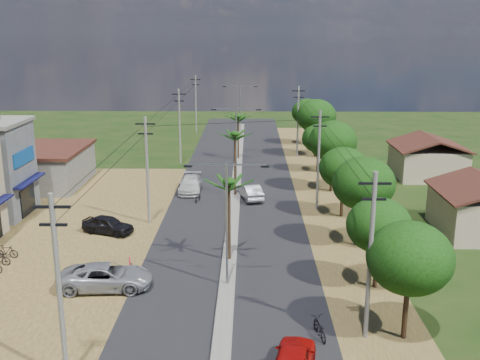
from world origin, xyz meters
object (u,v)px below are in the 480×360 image
(car_white_far, at_px, (191,185))
(roadside_sign, at_px, (130,266))
(car_silver_mid, at_px, (250,192))
(car_parked_dark, at_px, (108,225))
(moto_rider_east, at_px, (319,329))
(car_parked_silver, at_px, (106,277))

(car_white_far, relative_size, roadside_sign, 4.81)
(car_silver_mid, relative_size, car_parked_dark, 1.06)
(car_silver_mid, height_order, moto_rider_east, car_silver_mid)
(moto_rider_east, bearing_deg, roadside_sign, -45.92)
(car_silver_mid, distance_m, car_white_far, 6.49)
(moto_rider_east, height_order, roadside_sign, moto_rider_east)
(car_parked_dark, bearing_deg, car_white_far, -3.44)
(car_parked_silver, distance_m, car_parked_dark, 10.16)
(car_white_far, bearing_deg, moto_rider_east, -71.53)
(car_silver_mid, bearing_deg, car_parked_dark, 26.04)
(car_parked_silver, xyz_separation_m, moto_rider_east, (12.58, -5.57, -0.28))
(car_parked_silver, xyz_separation_m, roadside_sign, (0.95, 2.49, -0.33))
(car_silver_mid, height_order, roadside_sign, car_silver_mid)
(car_white_far, xyz_separation_m, car_parked_dark, (-5.34, -12.09, -0.04))
(car_silver_mid, height_order, car_white_far, car_white_far)
(car_silver_mid, xyz_separation_m, roadside_sign, (-8.05, -17.00, -0.28))
(car_white_far, bearing_deg, car_parked_dark, -114.54)
(car_parked_silver, distance_m, moto_rider_east, 13.76)
(car_silver_mid, xyz_separation_m, moto_rider_east, (3.58, -25.06, -0.22))
(moto_rider_east, xyz_separation_m, roadside_sign, (-11.63, 8.07, -0.06))
(car_white_far, height_order, moto_rider_east, car_white_far)
(car_parked_silver, height_order, car_parked_dark, car_parked_silver)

